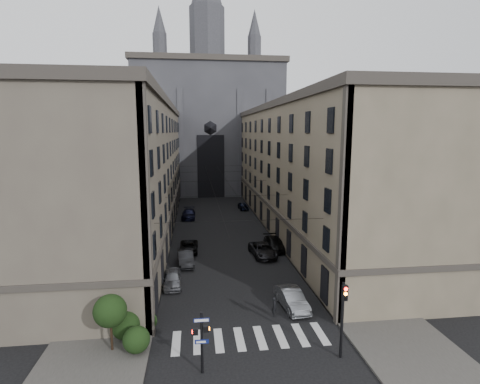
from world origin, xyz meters
name	(u,v)px	position (x,y,z in m)	size (l,w,h in m)	color
ground	(262,384)	(0.00, 0.00, 0.00)	(260.00, 260.00, 0.00)	black
sidewalk_left	(150,230)	(-10.50, 36.00, 0.07)	(7.00, 80.00, 0.15)	#383533
sidewalk_right	(287,226)	(10.50, 36.00, 0.07)	(7.00, 80.00, 0.15)	#383533
zebra_crossing	(250,338)	(0.00, 5.00, 0.01)	(11.00, 3.20, 0.01)	beige
building_left	(127,169)	(-13.44, 36.00, 9.34)	(13.60, 60.60, 18.85)	#50473D
building_right	(307,167)	(13.44, 36.00, 9.34)	(13.60, 60.60, 18.85)	brown
gothic_tower	(208,119)	(0.00, 74.96, 17.80)	(35.00, 23.00, 58.00)	#2D2D33
pedestrian_signal_left	(202,338)	(-3.51, 1.50, 2.32)	(1.02, 0.38, 4.00)	black
traffic_light_right	(343,311)	(5.60, 1.92, 3.29)	(0.34, 0.50, 5.20)	black
shrub_cluster	(124,322)	(-8.72, 5.01, 1.80)	(3.90, 4.40, 3.90)	black
tram_wires	(220,182)	(0.00, 35.63, 7.25)	(14.00, 60.00, 0.43)	black
car_left_near	(172,278)	(-6.05, 15.10, 0.75)	(1.77, 4.39, 1.50)	slate
car_left_midnear	(186,258)	(-4.89, 20.77, 0.78)	(1.66, 4.76, 1.57)	black
car_left_midfar	(189,247)	(-4.60, 25.23, 0.66)	(2.19, 4.76, 1.32)	black
car_left_far	(189,214)	(-4.85, 43.42, 0.80)	(2.23, 5.49, 1.59)	black
car_right_near	(292,299)	(4.20, 9.25, 0.79)	(1.68, 4.82, 1.59)	slate
car_right_midnear	(263,250)	(4.20, 22.63, 0.76)	(2.53, 5.48, 1.52)	black
car_right_midfar	(275,244)	(6.20, 24.92, 0.76)	(2.12, 5.20, 1.51)	black
car_right_far	(243,206)	(5.42, 49.82, 0.66)	(1.56, 3.88, 1.32)	black
pedestrian	(274,307)	(2.44, 8.00, 0.81)	(0.59, 0.39, 1.62)	black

